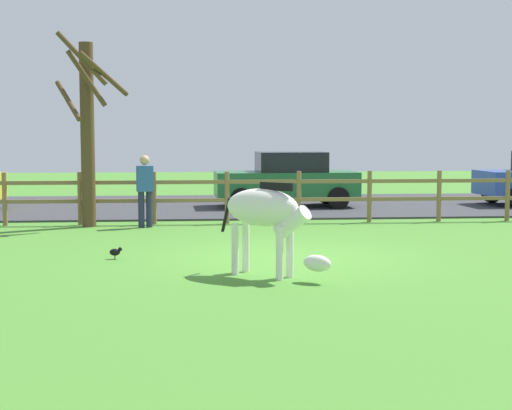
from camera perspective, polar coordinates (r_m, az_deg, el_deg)
ground_plane at (r=13.61m, az=1.96°, el=-3.74°), size 60.00×60.00×0.00m
parking_asphalt at (r=22.80m, az=-0.85°, el=-0.05°), size 28.00×7.40×0.05m
paddock_fence at (r=18.42m, az=-2.13°, el=0.80°), size 20.67×0.11×1.24m
bare_tree at (r=18.09m, az=-12.23°, el=5.58°), size 1.68×1.12×4.36m
zebra at (r=11.54m, az=0.81°, el=-0.72°), size 1.60×1.40×1.41m
crow_on_grass at (r=13.45m, az=-10.23°, el=-3.39°), size 0.21×0.10×0.20m
parked_car_green at (r=22.21m, az=2.27°, el=1.93°), size 4.05×1.98×1.56m
visitor_near_fence at (r=17.81m, az=-8.12°, el=1.27°), size 0.40×0.29×1.64m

